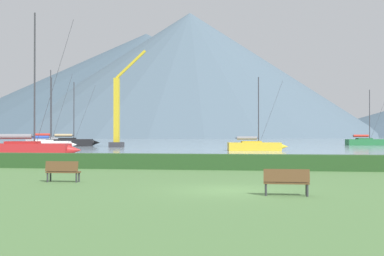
{
  "coord_description": "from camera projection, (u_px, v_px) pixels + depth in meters",
  "views": [
    {
      "loc": [
        1.25,
        -19.38,
        2.21
      ],
      "look_at": [
        -9.03,
        52.38,
        2.96
      ],
      "focal_mm": 46.95,
      "sensor_mm": 36.0,
      "label": 1
    }
  ],
  "objects": [
    {
      "name": "sailboat_slip_0",
      "position": [
        367.0,
        142.0,
        90.97
      ],
      "size": [
        8.36,
        3.5,
        10.11
      ],
      "rotation": [
        0.0,
        0.0,
        0.16
      ],
      "color": "#236B38",
      "rests_on": "harbor_water"
    },
    {
      "name": "sailboat_slip_10",
      "position": [
        29.0,
        148.0,
        47.25
      ],
      "size": [
        9.16,
        3.69,
        13.6
      ],
      "rotation": [
        0.0,
        0.0,
        0.14
      ],
      "color": "red",
      "rests_on": "harbor_water"
    },
    {
      "name": "hedge_line",
      "position": [
        243.0,
        162.0,
        30.23
      ],
      "size": [
        80.0,
        1.2,
        0.93
      ],
      "primitive_type": "cube",
      "color": "#284C23",
      "rests_on": "ground_plane"
    },
    {
      "name": "harbor_water",
      "position": [
        260.0,
        140.0,
        154.95
      ],
      "size": [
        320.0,
        246.0,
        0.0
      ],
      "primitive_type": "cube",
      "color": "#8499A8",
      "rests_on": "ground_plane"
    },
    {
      "name": "park_bench_near_path",
      "position": [
        286.0,
        181.0,
        17.65
      ],
      "size": [
        1.59,
        0.48,
        0.95
      ],
      "rotation": [
        0.0,
        0.0,
        -0.0
      ],
      "color": "brown",
      "rests_on": "ground_plane"
    },
    {
      "name": "ground_plane",
      "position": [
        231.0,
        190.0,
        19.34
      ],
      "size": [
        1000.0,
        1000.0,
        0.0
      ],
      "primitive_type": "plane",
      "color": "#517A42"
    },
    {
      "name": "sailboat_slip_4",
      "position": [
        255.0,
        146.0,
        63.17
      ],
      "size": [
        7.75,
        3.29,
        9.31
      ],
      "rotation": [
        0.0,
        0.0,
        0.16
      ],
      "color": "gold",
      "rests_on": "harbor_water"
    },
    {
      "name": "sailboat_slip_6",
      "position": [
        49.0,
        141.0,
        97.76
      ],
      "size": [
        9.29,
        3.61,
        13.1
      ],
      "rotation": [
        0.0,
        0.0,
        0.12
      ],
      "color": "#9E9EA3",
      "rests_on": "harbor_water"
    },
    {
      "name": "dock_crane",
      "position": [
        118.0,
        117.0,
        78.84
      ],
      "size": [
        5.73,
        2.0,
        15.24
      ],
      "color": "#333338",
      "rests_on": "ground_plane"
    },
    {
      "name": "park_bench_under_tree",
      "position": [
        63.0,
        170.0,
        22.57
      ],
      "size": [
        1.52,
        0.49,
        0.95
      ],
      "rotation": [
        0.0,
        0.0,
        0.01
      ],
      "color": "brown",
      "rests_on": "ground_plane"
    },
    {
      "name": "distant_hill_east_ridge",
      "position": [
        146.0,
        85.0,
        359.03
      ],
      "size": [
        293.89,
        293.89,
        73.54
      ],
      "primitive_type": "cone",
      "color": "#425666",
      "rests_on": "ground_plane"
    },
    {
      "name": "sailboat_slip_11",
      "position": [
        71.0,
        142.0,
        84.94
      ],
      "size": [
        8.98,
        4.62,
        10.9
      ],
      "rotation": [
        0.0,
        0.0,
        0.28
      ],
      "color": "black",
      "rests_on": "harbor_water"
    },
    {
      "name": "distant_hill_far_shoulder",
      "position": [
        190.0,
        75.0,
        307.17
      ],
      "size": [
        225.33,
        225.33,
        76.12
      ],
      "primitive_type": "cone",
      "color": "#4C6070",
      "rests_on": "ground_plane"
    },
    {
      "name": "sailboat_slip_1",
      "position": [
        47.0,
        144.0,
        73.02
      ],
      "size": [
        7.93,
        3.59,
        11.44
      ],
      "rotation": [
        0.0,
        0.0,
        0.2
      ],
      "color": "white",
      "rests_on": "harbor_water"
    }
  ]
}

